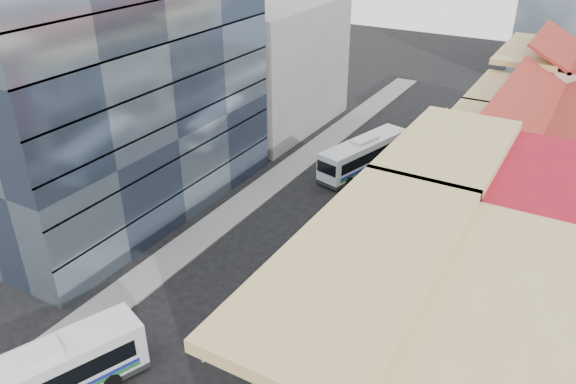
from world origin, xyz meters
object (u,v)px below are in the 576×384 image
Objects in this scene: bus_left_near at (36,381)px; bus_right at (371,224)px; office_tower at (108,33)px; bus_left_far at (363,154)px.

bus_right is at bearing 89.83° from bus_left_near.
office_tower reaches higher than bus_left_far.
bus_left_near is at bearing -80.46° from bus_left_far.
office_tower is 25.89m from bus_left_far.
bus_right reaches higher than bus_left_near.
bus_left_near is (11.50, -18.94, -13.14)m from office_tower.
bus_left_far is at bearing 105.72° from bus_left_near.
bus_left_far is at bearing 48.00° from office_tower.
office_tower is at bearing -150.26° from bus_right.
bus_right is (5.78, -12.02, 0.09)m from bus_left_far.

